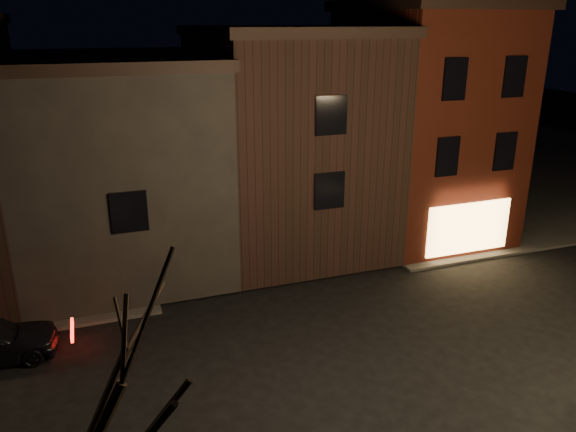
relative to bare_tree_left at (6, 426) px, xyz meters
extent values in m
plane|color=black|center=(8.00, 7.00, -5.43)|extent=(120.00, 120.00, 0.00)
cube|color=#2D2B28|center=(28.00, 27.00, -5.37)|extent=(30.00, 30.00, 0.12)
cube|color=#48160C|center=(16.00, 16.50, -0.31)|extent=(6.00, 8.00, 10.00)
cube|color=black|center=(16.00, 16.50, 4.94)|extent=(6.50, 8.50, 0.50)
cube|color=#FEC972|center=(16.00, 12.45, -4.01)|extent=(4.00, 0.12, 2.20)
cube|color=black|center=(9.50, 17.50, -0.81)|extent=(7.00, 10.00, 9.00)
cube|color=black|center=(9.50, 17.50, 3.89)|extent=(7.30, 10.30, 0.40)
cube|color=black|center=(2.25, 17.50, -1.31)|extent=(7.50, 10.00, 8.00)
cube|color=black|center=(2.25, 17.50, 2.89)|extent=(7.80, 10.30, 0.40)
camera|label=1|loc=(1.21, -5.89, 4.27)|focal=35.00mm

